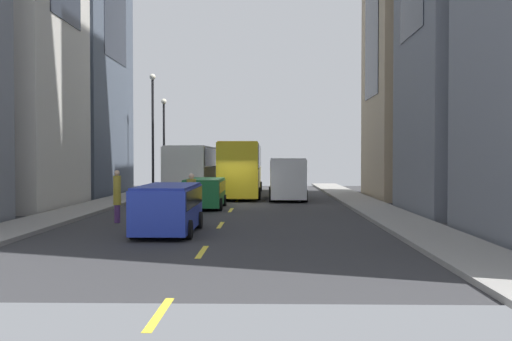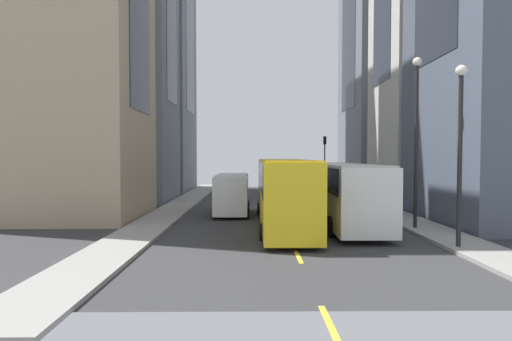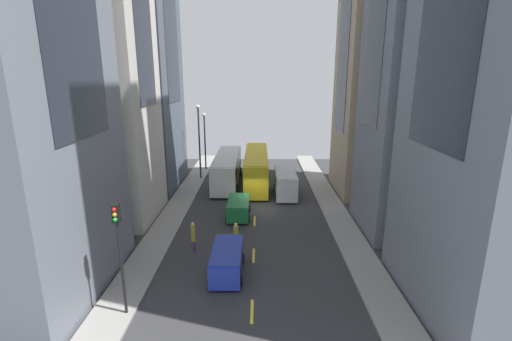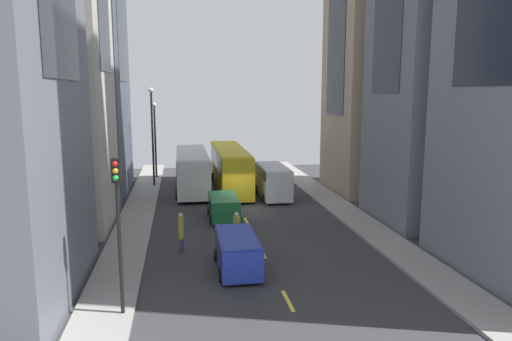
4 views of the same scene
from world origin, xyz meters
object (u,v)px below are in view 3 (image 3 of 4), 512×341
Objects in this scene: delivery_van_white at (285,181)px; car_green_1 at (238,207)px; city_bus_white at (227,167)px; pedestrian_waiting_curb at (193,236)px; streetcar_yellow at (256,165)px; pedestrian_crossing_near at (236,236)px; traffic_light_near_corner at (119,239)px; car_blue_0 at (227,259)px.

car_green_1 is at bearing -128.10° from delivery_van_white.
pedestrian_waiting_curb is at bearing -93.61° from city_bus_white.
pedestrian_crossing_near is at bearing -94.67° from streetcar_yellow.
traffic_light_near_corner reaches higher than pedestrian_crossing_near.
car_green_1 is (1.80, -9.74, -1.10)m from city_bus_white.
pedestrian_crossing_near reaches higher than car_green_1.
streetcar_yellow is 16.88m from pedestrian_waiting_curb.
streetcar_yellow is at bearing -12.57° from pedestrian_waiting_curb.
city_bus_white is at bearing 82.05° from traffic_light_near_corner.
city_bus_white is 2.04× the size of delivery_van_white.
city_bus_white reaches higher than car_blue_0.
delivery_van_white reaches higher than car_blue_0.
city_bus_white is at bearing 147.16° from delivery_van_white.
car_blue_0 is 9.31m from car_green_1.
pedestrian_crossing_near reaches higher than car_blue_0.
streetcar_yellow is 3.16× the size of car_green_1.
delivery_van_white is at bearing 51.90° from car_green_1.
streetcar_yellow reaches higher than car_green_1.
pedestrian_waiting_curb is at bearing 72.60° from traffic_light_near_corner.
city_bus_white is 23.46m from traffic_light_near_corner.
pedestrian_waiting_curb reaches higher than car_green_1.
city_bus_white is 0.88× the size of streetcar_yellow.
pedestrian_crossing_near is (1.96, -15.82, -0.97)m from city_bus_white.
streetcar_yellow is 19.41m from car_blue_0.
streetcar_yellow is at bearing 124.85° from delivery_van_white.
car_blue_0 reaches higher than car_green_1.
pedestrian_waiting_curb reaches higher than car_blue_0.
streetcar_yellow is at bearing 81.61° from car_green_1.
streetcar_yellow is 10.18m from car_green_1.
traffic_light_near_corner is (-9.50, -19.08, 2.74)m from delivery_van_white.
streetcar_yellow is 6.08× the size of pedestrian_waiting_curb.
traffic_light_near_corner is at bearing 164.76° from pedestrian_waiting_curb.
car_blue_0 is at bearing -91.16° from car_green_1.
city_bus_white is at bearing 94.83° from car_blue_0.
streetcar_yellow reaches higher than city_bus_white.
city_bus_white is at bearing 100.46° from car_green_1.
traffic_light_near_corner is at bearing -46.71° from pedestrian_crossing_near.
car_green_1 is at bearing -21.87° from pedestrian_waiting_curb.
car_blue_0 is at bearing -94.92° from streetcar_yellow.
traffic_light_near_corner reaches higher than car_blue_0.
car_green_1 is (-1.47, -10.00, -1.22)m from streetcar_yellow.
pedestrian_waiting_curb is 0.36× the size of traffic_light_near_corner.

